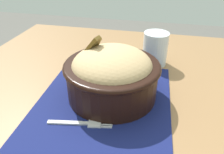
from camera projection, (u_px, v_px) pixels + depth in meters
table at (113, 133)px, 0.54m from camera, size 1.01×0.93×0.72m
placemat at (102, 105)px, 0.50m from camera, size 0.40×0.31×0.00m
bowl at (112, 73)px, 0.50m from camera, size 0.22×0.22×0.14m
fork at (84, 123)px, 0.45m from camera, size 0.04×0.13×0.00m
drinking_glass at (155, 51)px, 0.66m from camera, size 0.07×0.07×0.10m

